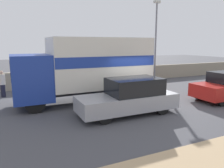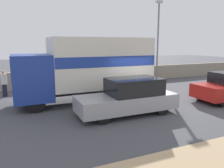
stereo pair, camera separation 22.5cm
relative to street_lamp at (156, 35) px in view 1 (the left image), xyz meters
The scene contains 6 objects.
ground_plane 9.72m from the street_lamp, 128.67° to the right, with size 80.00×80.00×0.00m, color #47474C.
stone_wall_backdrop 6.48m from the street_lamp, behind, with size 60.00×0.35×1.23m.
street_lamp is the anchor object (origin of this frame).
box_truck 8.84m from the street_lamp, 150.31° to the right, with size 7.29×2.60×3.48m.
car_hatchback 10.28m from the street_lamp, 132.38° to the right, with size 4.55×1.72×1.64m.
pedestrian 12.37m from the street_lamp, behind, with size 0.35×0.35×1.59m.
Camera 1 is at (-5.82, -8.66, 3.17)m, focal length 35.00 mm.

